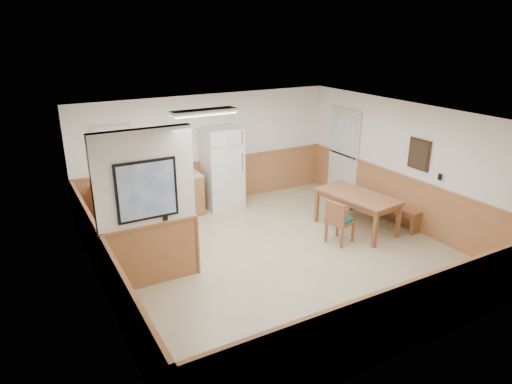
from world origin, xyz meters
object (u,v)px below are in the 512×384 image
refrigerator (222,168)px  dining_table (357,199)px  fire_extinguisher (183,165)px  dining_chair (338,219)px  soap_bottle (114,180)px  dining_bench (385,205)px

refrigerator → dining_table: refrigerator is taller
refrigerator → fire_extinguisher: 0.91m
dining_chair → soap_bottle: soap_bottle is taller
dining_table → fire_extinguisher: size_ratio=3.65×
dining_bench → dining_chair: 1.63m
fire_extinguisher → dining_table: bearing=-27.5°
dining_chair → fire_extinguisher: 3.47m
refrigerator → soap_bottle: (-2.34, 0.03, 0.09)m
fire_extinguisher → soap_bottle: (-1.46, -0.02, -0.11)m
dining_table → dining_bench: (0.84, 0.07, -0.31)m
fire_extinguisher → dining_bench: bearing=-19.1°
refrigerator → dining_table: (1.80, -2.43, -0.25)m
fire_extinguisher → dining_chair: bearing=-39.9°
refrigerator → dining_chair: refrigerator is taller
refrigerator → dining_table: size_ratio=1.05×
refrigerator → fire_extinguisher: bearing=178.1°
dining_chair → refrigerator: bearing=95.6°
dining_chair → soap_bottle: (-3.41, 2.78, 0.51)m
dining_chair → fire_extinguisher: (-1.95, 2.80, 0.61)m
refrigerator → dining_bench: bearing=-41.0°
dining_bench → dining_chair: size_ratio=2.05×
refrigerator → dining_chair: 2.98m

